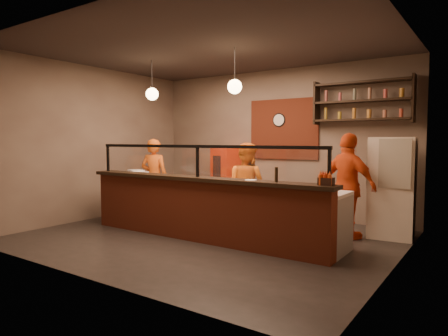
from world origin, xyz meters
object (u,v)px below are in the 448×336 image
Objects in this scene: cook_right at (348,186)px; condiment_caddy at (326,181)px; cook_left at (154,178)px; cook_mid at (247,187)px; fridge at (392,188)px; pizza_dough at (219,183)px; red_cooler at (228,180)px; pepper_mill at (276,175)px; wall_clock at (279,120)px.

cook_right reaches higher than condiment_caddy.
cook_left is 1.05× the size of cook_mid.
fridge reaches higher than cook_left.
pizza_dough is at bearing 164.83° from condiment_caddy.
cook_right is 1.56m from condiment_caddy.
cook_left is 4.08m from cook_right.
pizza_dough is at bearing -155.56° from fridge.
condiment_caddy is at bearing 148.73° from cook_left.
cook_mid is 1.88m from red_cooler.
cook_left is 7.87× the size of pepper_mill.
pepper_mill is (-1.16, -2.04, 0.31)m from fridge.
wall_clock reaches higher than pizza_dough.
red_cooler is 6.86× the size of pepper_mill.
fridge reaches higher than condiment_caddy.
wall_clock is 2.11m from cook_mid.
wall_clock reaches higher than pepper_mill.
wall_clock is 1.61× the size of condiment_caddy.
cook_mid is 1.78m from cook_right.
cook_mid is 0.94× the size of fridge.
fridge is at bearing 174.73° from cook_left.
fridge reaches higher than pizza_dough.
pepper_mill is at bearing 90.27° from cook_right.
wall_clock is at bearing 159.27° from fridge.
cook_mid is 3.26× the size of pizza_dough.
cook_right is (1.73, 0.44, 0.08)m from cook_mid.
wall_clock is at bearing -12.08° from cook_right.
red_cooler reaches higher than pizza_dough.
cook_mid is 2.51m from fridge.
fridge is 1.16× the size of red_cooler.
pizza_dough is (-2.00, -0.94, 0.01)m from cook_right.
wall_clock reaches higher than cook_mid.
red_cooler is 2.13m from pizza_dough.
pizza_dough is at bearing 149.49° from cook_left.
cook_mid is at bearing 34.87° from cook_right.
cook_right is 2.21m from pizza_dough.
wall_clock is 1.79m from red_cooler.
pizza_dough is (2.06, -0.50, 0.06)m from cook_left.
pizza_dough is 2.26m from condiment_caddy.
pizza_dough is 1.57m from pepper_mill.
pepper_mill is at bearing -64.11° from wall_clock.
cook_right is at bearing 2.47° from red_cooler.
cook_right reaches higher than cook_mid.
cook_right is at bearing 169.43° from cook_left.
fridge is at bearing -119.02° from cook_right.
fridge is 9.17× the size of condiment_caddy.
pizza_dough is at bearing 157.45° from pepper_mill.
condiment_caddy is (-0.42, -2.04, 0.26)m from fridge.
cook_mid is 2.21m from condiment_caddy.
wall_clock is 0.18× the size of fridge.
cook_right reaches higher than red_cooler.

